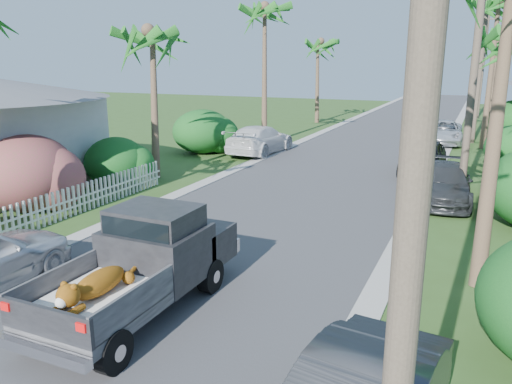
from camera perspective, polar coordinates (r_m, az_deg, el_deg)
The scene contains 23 objects.
ground at distance 9.73m, azimuth -19.37°, elevation -16.92°, with size 120.00×120.00×0.00m, color #2F4D1D.
road at distance 31.78m, azimuth 13.17°, elevation 5.39°, with size 8.00×100.00×0.02m, color #38383A.
curb_left at distance 32.86m, azimuth 5.77°, elevation 6.04°, with size 0.60×100.00×0.06m, color #A5A39E.
curb_right at distance 31.25m, azimuth 20.93°, elevation 4.69°, with size 0.60×100.00×0.06m, color #A5A39E.
pickup_truck at distance 10.60m, azimuth -12.15°, elevation -7.55°, with size 1.98×5.12×2.06m.
parked_car_rm at distance 19.32m, azimuth 20.68°, elevation 0.92°, with size 1.87×4.60×1.34m, color #2F3235.
parked_car_rf at distance 23.77m, azimuth 18.58°, elevation 3.76°, with size 1.77×4.40×1.50m, color black.
parked_car_rd at distance 33.08m, azimuth 20.51°, elevation 6.42°, with size 2.32×5.04×1.40m, color silver.
parked_car_lf at distance 27.57m, azimuth 0.47°, elevation 5.99°, with size 2.15×5.29×1.53m, color silver.
palm_l_b at distance 21.97m, azimuth -11.96°, elevation 17.52°, with size 4.40×4.40×7.40m.
palm_l_c at distance 30.43m, azimuth 1.01°, elevation 20.31°, with size 4.40×4.40×9.20m.
palm_l_d at distance 41.75m, azimuth 7.17°, elevation 16.67°, with size 4.40×4.40×7.70m.
palm_r_b at distance 20.84m, azimuth 27.02°, elevation 15.92°, with size 4.40×4.40×7.20m.
palm_r_c at distance 31.96m, azimuth 26.04°, elevation 18.99°, with size 4.40×4.40×9.40m.
palm_r_d at distance 45.84m, azimuth 25.92°, elevation 15.56°, with size 4.40×4.40×8.00m.
shrub_l_b at distance 18.54m, azimuth -24.64°, elevation 1.97°, with size 3.00×3.30×2.60m, color #C31B5A.
shrub_l_c at distance 21.11m, azimuth -15.73°, elevation 3.36°, with size 2.40×2.64×2.00m, color #13441A.
shrub_l_d at distance 27.88m, azimuth -6.15°, elevation 6.90°, with size 3.20×3.52×2.40m, color #13441A.
picket_fence at distance 17.09m, azimuth -21.60°, elevation -1.48°, with size 0.10×11.00×1.00m, color white.
utility_pole_a at distance 3.85m, azimuth 18.26°, elevation 8.42°, with size 1.60×0.26×9.00m.
utility_pole_b at distance 18.82m, azimuth 23.64°, elevation 12.43°, with size 1.60×0.26×9.00m.
utility_pole_c at distance 33.81m, azimuth 24.26°, elevation 12.88°, with size 1.60×0.26×9.00m.
utility_pole_d at distance 48.81m, azimuth 24.50°, elevation 13.05°, with size 1.60×0.26×9.00m.
Camera 1 is at (6.01, -5.81, 4.98)m, focal length 35.00 mm.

